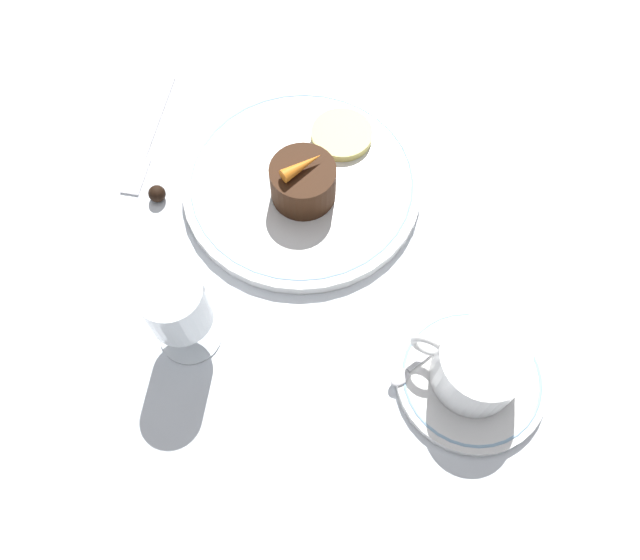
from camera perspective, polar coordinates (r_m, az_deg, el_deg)
The scene contains 11 objects.
ground_plane at distance 0.71m, azimuth -3.06°, elevation 5.71°, with size 3.00×3.00×0.00m, color white.
dinner_plate at distance 0.73m, azimuth -1.37°, elevation 8.71°, with size 0.27×0.27×0.01m.
saucer at distance 0.65m, azimuth 13.63°, elevation -8.74°, with size 0.15×0.15×0.01m.
coffee_cup at distance 0.61m, azimuth 14.29°, elevation -7.63°, with size 0.11×0.08×0.06m.
spoon at distance 0.64m, azimuth 9.81°, elevation -6.75°, with size 0.07×0.11×0.00m.
wine_glass at distance 0.60m, azimuth -12.93°, elevation -2.51°, with size 0.06×0.06×0.11m.
fork at distance 0.79m, azimuth -15.58°, elevation 11.70°, with size 0.05×0.18×0.01m.
dessert_cake at distance 0.69m, azimuth -1.56°, elevation 8.92°, with size 0.07×0.07×0.05m.
carrot_garnish at distance 0.67m, azimuth -1.62°, elevation 10.42°, with size 0.04×0.05×0.02m.
pineapple_slice at distance 0.76m, azimuth 2.00°, elevation 13.15°, with size 0.07×0.07×0.01m.
chocolate_truffle at distance 0.74m, azimuth -14.68°, elevation 7.64°, with size 0.02×0.02×0.02m.
Camera 1 is at (-0.18, 0.33, 0.61)m, focal length 35.00 mm.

